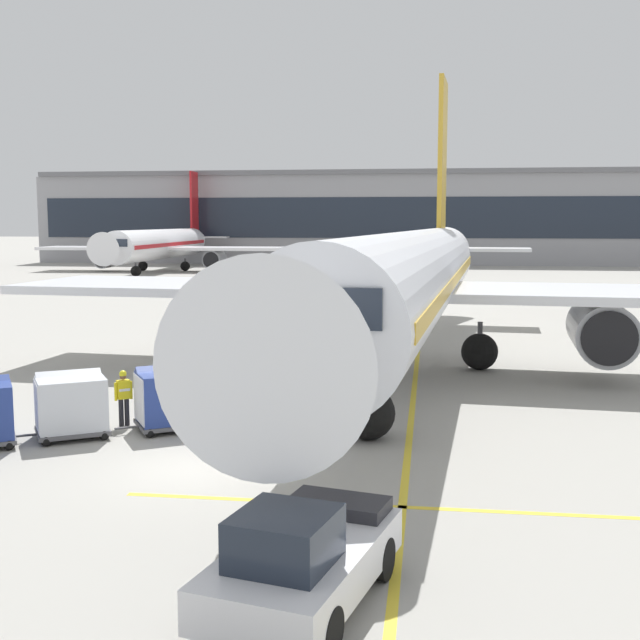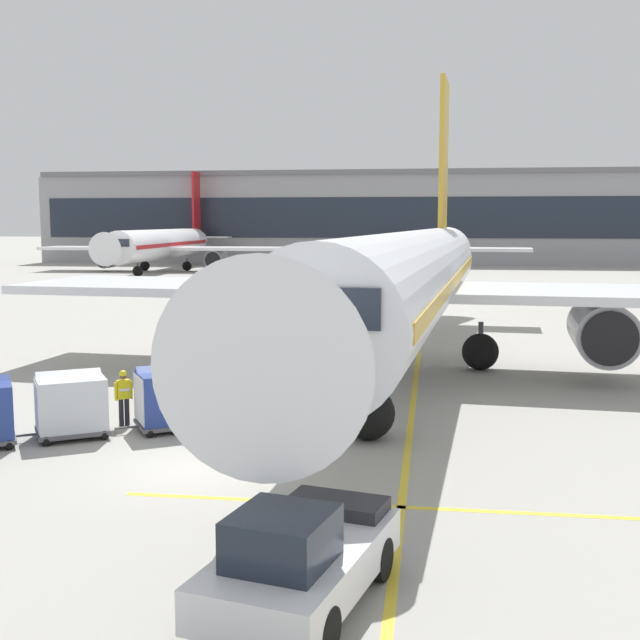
# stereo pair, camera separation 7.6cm
# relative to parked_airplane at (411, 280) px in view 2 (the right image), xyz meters

# --- Properties ---
(ground_plane) EXTENTS (600.00, 600.00, 0.00)m
(ground_plane) POSITION_rel_parked_airplane_xyz_m (-5.15, -14.34, -3.88)
(ground_plane) COLOR #9E9B93
(parked_airplane) EXTENTS (34.46, 44.32, 15.01)m
(parked_airplane) POSITION_rel_parked_airplane_xyz_m (0.00, 0.00, 0.00)
(parked_airplane) COLOR silver
(parked_airplane) RESTS_ON ground
(belt_loader) EXTENTS (5.29, 3.93, 2.64)m
(belt_loader) POSITION_rel_parked_airplane_xyz_m (-4.77, -7.77, -3.06)
(belt_loader) COLOR #A3A8B2
(belt_loader) RESTS_ON ground
(baggage_cart_lead) EXTENTS (2.74, 2.41, 1.91)m
(baggage_cart_lead) POSITION_rel_parked_airplane_xyz_m (-6.94, -10.69, -2.88)
(baggage_cart_lead) COLOR #515156
(baggage_cart_lead) RESTS_ON ground
(baggage_cart_second) EXTENTS (2.74, 2.41, 1.91)m
(baggage_cart_second) POSITION_rel_parked_airplane_xyz_m (-9.53, -11.94, -2.88)
(baggage_cart_second) COLOR #515156
(baggage_cart_second) RESTS_ON ground
(pushback_tug) EXTENTS (3.08, 4.77, 1.83)m
(pushback_tug) POSITION_rel_parked_airplane_xyz_m (-1.19, -21.35, -3.05)
(pushback_tug) COLOR silver
(pushback_tug) RESTS_ON ground
(ground_crew_by_loader) EXTENTS (0.39, 0.52, 1.74)m
(ground_crew_by_loader) POSITION_rel_parked_airplane_xyz_m (-7.41, -10.22, -2.88)
(ground_crew_by_loader) COLOR #514C42
(ground_crew_by_loader) RESTS_ON ground
(ground_crew_by_carts) EXTENTS (0.37, 0.54, 1.74)m
(ground_crew_by_carts) POSITION_rel_parked_airplane_xyz_m (-7.61, -8.19, -2.88)
(ground_crew_by_carts) COLOR #333847
(ground_crew_by_carts) RESTS_ON ground
(ground_crew_marshaller) EXTENTS (0.46, 0.43, 1.74)m
(ground_crew_marshaller) POSITION_rel_parked_airplane_xyz_m (-8.50, -10.47, -2.88)
(ground_crew_marshaller) COLOR black
(ground_crew_marshaller) RESTS_ON ground
(ground_crew_wingwalker) EXTENTS (0.56, 0.32, 1.74)m
(ground_crew_wingwalker) POSITION_rel_parked_airplane_xyz_m (-4.55, -9.48, -2.88)
(ground_crew_wingwalker) COLOR #514C42
(ground_crew_wingwalker) RESTS_ON ground
(safety_cone_engine_keepout) EXTENTS (0.70, 0.70, 0.79)m
(safety_cone_engine_keepout) POSITION_rel_parked_airplane_xyz_m (-7.92, -2.53, -3.49)
(safety_cone_engine_keepout) COLOR black
(safety_cone_engine_keepout) RESTS_ON ground
(safety_cone_wingtip) EXTENTS (0.56, 0.56, 0.64)m
(safety_cone_wingtip) POSITION_rel_parked_airplane_xyz_m (-7.90, -2.82, -3.57)
(safety_cone_wingtip) COLOR black
(safety_cone_wingtip) RESTS_ON ground
(safety_cone_nose_mark) EXTENTS (0.60, 0.60, 0.68)m
(safety_cone_nose_mark) POSITION_rel_parked_airplane_xyz_m (-6.65, -0.01, -3.55)
(safety_cone_nose_mark) COLOR black
(safety_cone_nose_mark) RESTS_ON ground
(apron_guidance_line_lead_in) EXTENTS (0.20, 110.00, 0.01)m
(apron_guidance_line_lead_in) POSITION_rel_parked_airplane_xyz_m (0.28, -0.78, -3.87)
(apron_guidance_line_lead_in) COLOR yellow
(apron_guidance_line_lead_in) RESTS_ON ground
(apron_guidance_line_stop_bar) EXTENTS (12.00, 0.20, 0.01)m
(apron_guidance_line_stop_bar) POSITION_rel_parked_airplane_xyz_m (-0.06, -16.48, -3.87)
(apron_guidance_line_stop_bar) COLOR yellow
(apron_guidance_line_stop_bar) RESTS_ON ground
(terminal_building) EXTENTS (109.65, 18.94, 13.76)m
(terminal_building) POSITION_rel_parked_airplane_xyz_m (-4.14, 92.65, 2.95)
(terminal_building) COLOR #939399
(terminal_building) RESTS_ON ground
(distant_airplane) EXTENTS (31.06, 40.68, 13.49)m
(distant_airplane) POSITION_rel_parked_airplane_xyz_m (-33.04, 65.02, -0.50)
(distant_airplane) COLOR white
(distant_airplane) RESTS_ON ground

